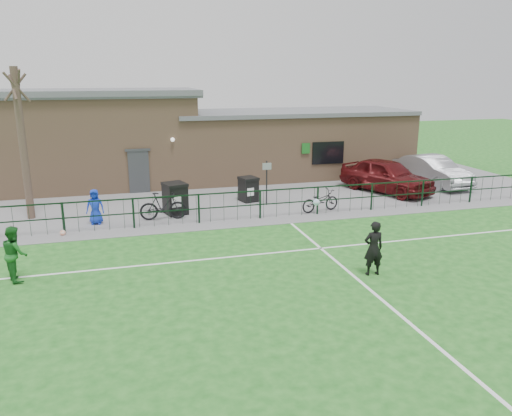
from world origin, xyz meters
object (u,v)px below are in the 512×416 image
object	(u,v)px
wheelie_bin_left	(175,199)
car_silver	(432,171)
bare_tree	(23,145)
wheelie_bin_right	(248,190)
bicycle_e	(320,201)
spectator_child	(95,207)
ball_ground	(63,233)
bicycle_d	(163,206)
outfield_player	(15,253)
car_maroon	(386,176)
sign_post	(267,183)

from	to	relation	value
wheelie_bin_left	car_silver	bearing A→B (deg)	-7.23
bare_tree	car_silver	xyz separation A→B (m)	(19.47, 1.19, -2.21)
wheelie_bin_right	bicycle_e	xyz separation A→B (m)	(2.50, -2.55, -0.05)
wheelie_bin_right	car_silver	world-z (taller)	car_silver
wheelie_bin_right	bicycle_e	bearing A→B (deg)	-60.69
spectator_child	ball_ground	bearing A→B (deg)	-127.51
wheelie_bin_left	spectator_child	distance (m)	3.25
bicycle_d	outfield_player	bearing A→B (deg)	141.79
wheelie_bin_left	spectator_child	bearing A→B (deg)	175.87
car_maroon	spectator_child	bearing A→B (deg)	165.25
bicycle_d	outfield_player	distance (m)	6.82
sign_post	wheelie_bin_right	bearing A→B (deg)	124.69
wheelie_bin_right	outfield_player	bearing A→B (deg)	-155.90
outfield_player	wheelie_bin_right	bearing A→B (deg)	-72.44
bare_tree	car_maroon	size ratio (longest dim) A/B	1.24
bicycle_d	outfield_player	size ratio (longest dim) A/B	1.17
bare_tree	sign_post	world-z (taller)	bare_tree
car_silver	ball_ground	xyz separation A→B (m)	(-18.03, -3.91, -0.68)
bare_tree	bicycle_e	size ratio (longest dim) A/B	3.34
bare_tree	spectator_child	distance (m)	3.78
bicycle_d	wheelie_bin_left	bearing A→B (deg)	-32.41
spectator_child	outfield_player	xyz separation A→B (m)	(-1.99, -5.13, 0.09)
bicycle_e	outfield_player	xyz separation A→B (m)	(-11.16, -4.51, 0.31)
wheelie_bin_right	car_maroon	bearing A→B (deg)	-15.10
sign_post	bicycle_e	bearing A→B (deg)	-41.40
wheelie_bin_left	wheelie_bin_right	xyz separation A→B (m)	(3.49, 1.27, -0.10)
car_silver	sign_post	bearing A→B (deg)	-177.47
bicycle_e	bare_tree	bearing A→B (deg)	67.05
spectator_child	outfield_player	size ratio (longest dim) A/B	0.87
wheelie_bin_left	car_maroon	distance (m)	10.65
bare_tree	spectator_child	xyz separation A→B (m)	(2.58, -1.55, -2.29)
car_silver	spectator_child	bearing A→B (deg)	-178.26
bare_tree	outfield_player	distance (m)	7.06
outfield_player	ball_ground	bearing A→B (deg)	-33.82
spectator_child	ball_ground	distance (m)	1.74
bicycle_e	spectator_child	distance (m)	9.20
bare_tree	car_silver	size ratio (longest dim) A/B	1.28
wheelie_bin_right	bicycle_d	xyz separation A→B (m)	(-4.06, -2.03, 0.04)
bare_tree	outfield_player	bearing A→B (deg)	-84.91
car_silver	ball_ground	size ratio (longest dim) A/B	22.21
wheelie_bin_right	bicycle_d	size ratio (longest dim) A/B	0.56
car_maroon	bicycle_d	distance (m)	11.32
outfield_player	bicycle_d	bearing A→B (deg)	-64.08
spectator_child	outfield_player	distance (m)	5.51
spectator_child	ball_ground	size ratio (longest dim) A/B	6.59
outfield_player	ball_ground	distance (m)	4.11
wheelie_bin_left	sign_post	world-z (taller)	sign_post
car_silver	bicycle_e	world-z (taller)	car_silver
bare_tree	bicycle_e	xyz separation A→B (m)	(11.76, -2.17, -2.51)
bare_tree	ball_ground	xyz separation A→B (m)	(1.45, -2.72, -2.89)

